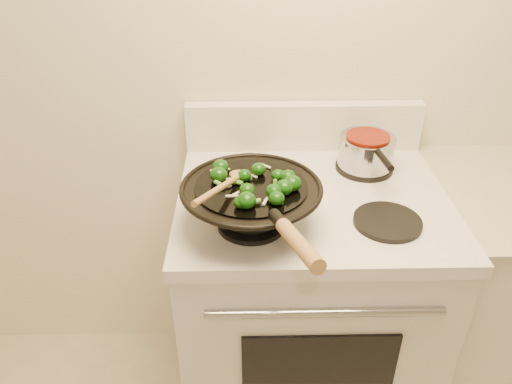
{
  "coord_description": "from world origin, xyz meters",
  "views": [
    {
      "loc": [
        -0.48,
        -0.05,
        1.69
      ],
      "look_at": [
        -0.46,
        1.03,
        1.02
      ],
      "focal_mm": 35.0,
      "sensor_mm": 36.0,
      "label": 1
    }
  ],
  "objects": [
    {
      "name": "stove",
      "position": [
        -0.29,
        1.17,
        0.47
      ],
      "size": [
        0.78,
        0.67,
        1.08
      ],
      "color": "white",
      "rests_on": "ground"
    },
    {
      "name": "wok",
      "position": [
        -0.47,
        1.02,
        0.99
      ],
      "size": [
        0.36,
        0.59,
        0.2
      ],
      "color": "black",
      "rests_on": "stove"
    },
    {
      "name": "stirfry",
      "position": [
        -0.46,
        1.0,
        1.06
      ],
      "size": [
        0.23,
        0.23,
        0.04
      ],
      "color": "#0E3A09",
      "rests_on": "wok"
    },
    {
      "name": "wooden_spoon",
      "position": [
        -0.53,
        0.99,
        1.07
      ],
      "size": [
        0.14,
        0.26,
        0.07
      ],
      "color": "olive",
      "rests_on": "wok"
    },
    {
      "name": "saucepan",
      "position": [
        -0.11,
        1.32,
        0.98
      ],
      "size": [
        0.17,
        0.28,
        0.1
      ],
      "color": "#999CA2",
      "rests_on": "stove"
    }
  ]
}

